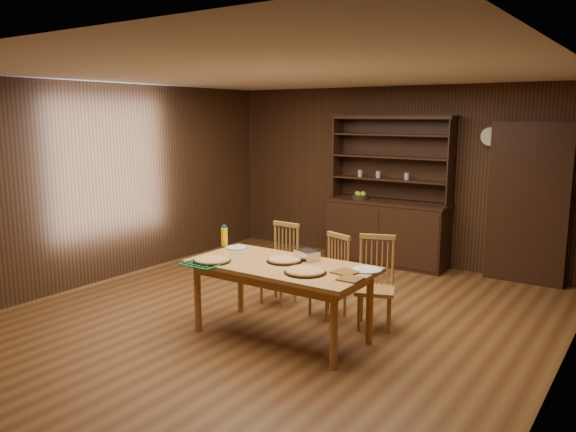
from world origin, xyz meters
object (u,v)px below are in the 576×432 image
Objects in this scene: chair_left at (282,261)px; chair_right at (376,279)px; chair_center at (332,273)px; juice_bottle at (224,236)px; china_hutch at (387,224)px; dining_table at (281,272)px.

chair_right is at bearing -0.83° from chair_left.
juice_bottle reaches higher than chair_center.
chair_right is (1.25, -0.07, 0.01)m from chair_left.
china_hutch reaches higher than juice_bottle.
chair_right is (0.63, 0.82, -0.16)m from dining_table.
chair_right is at bearing -68.06° from china_hutch.
juice_bottle is at bearing -132.55° from chair_center.
dining_table is (0.34, -3.21, 0.07)m from china_hutch.
china_hutch is at bearing 90.45° from chair_right.
china_hutch is at bearing 78.05° from juice_bottle.
dining_table is 2.00× the size of chair_center.
chair_center is (0.10, 0.84, -0.19)m from dining_table.
china_hutch is 2.58m from chair_right.
chair_center is at bearing 156.96° from chair_right.
china_hutch reaches higher than chair_right.
dining_table is at bearing -77.30° from chair_center.
juice_bottle is (-1.58, -0.55, 0.35)m from chair_right.
china_hutch is 1.20× the size of dining_table.
dining_table is at bearing -15.84° from juice_bottle.
chair_left is at bearing -165.26° from chair_center.
chair_center is 0.95× the size of chair_right.
china_hutch is at bearing 95.96° from dining_table.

